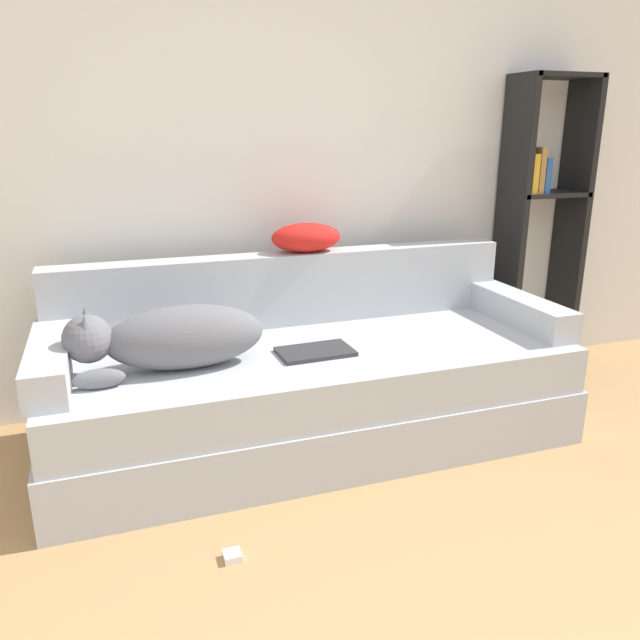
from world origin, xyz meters
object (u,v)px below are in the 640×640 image
dog (170,338)px  power_adapter (232,556)px  laptop (315,352)px  throw_pillow (306,237)px  couch (313,394)px  bookshelf (541,211)px

dog → power_adapter: (0.09, -0.64, -0.57)m
laptop → throw_pillow: (0.12, 0.47, 0.41)m
couch → throw_pillow: 0.76m
couch → throw_pillow: bearing=75.9°
couch → laptop: 0.25m
throw_pillow → laptop: bearing=-103.7°
dog → bookshelf: bearing=14.0°
couch → bookshelf: 1.72m
throw_pillow → power_adapter: 1.52m
power_adapter → throw_pillow: bearing=60.6°
dog → laptop: bearing=-1.9°
dog → bookshelf: size_ratio=0.47×
laptop → bookshelf: bearing=17.8°
power_adapter → bookshelf: bearing=30.0°
laptop → power_adapter: 0.91m
laptop → couch: bearing=76.2°
dog → throw_pillow: (0.71, 0.45, 0.28)m
dog → laptop: dog is taller
throw_pillow → bookshelf: 1.41m
couch → power_adapter: bearing=-126.3°
couch → power_adapter: (-0.52, -0.71, -0.21)m
bookshelf → power_adapter: bookshelf is taller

